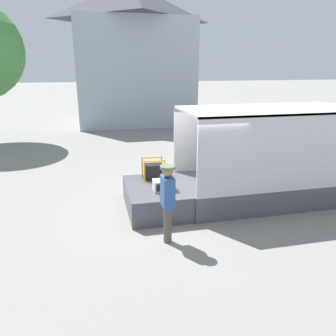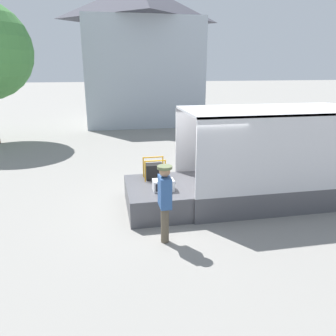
# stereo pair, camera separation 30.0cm
# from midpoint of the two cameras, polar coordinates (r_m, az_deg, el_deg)

# --- Properties ---
(ground_plane) EXTENTS (160.00, 160.00, 0.00)m
(ground_plane) POSITION_cam_midpoint_polar(r_m,az_deg,el_deg) (9.32, 1.76, -6.65)
(ground_plane) COLOR gray
(box_truck) EXTENTS (7.01, 2.31, 2.68)m
(box_truck) POSITION_cam_midpoint_polar(r_m,az_deg,el_deg) (10.80, 23.76, 0.11)
(box_truck) COLOR navy
(box_truck) RESTS_ON ground
(tailgate_deck) EXTENTS (1.58, 2.19, 0.67)m
(tailgate_deck) POSITION_cam_midpoint_polar(r_m,az_deg,el_deg) (9.03, -3.11, -5.15)
(tailgate_deck) COLOR #4C4C51
(tailgate_deck) RESTS_ON ground
(microwave) EXTENTS (0.54, 0.35, 0.29)m
(microwave) POSITION_cam_midpoint_polar(r_m,az_deg,el_deg) (8.53, -1.78, -3.00)
(microwave) COLOR white
(microwave) RESTS_ON tailgate_deck
(portable_generator) EXTENTS (0.61, 0.43, 0.61)m
(portable_generator) POSITION_cam_midpoint_polar(r_m,az_deg,el_deg) (9.39, -3.40, -0.57)
(portable_generator) COLOR black
(portable_generator) RESTS_ON tailgate_deck
(worker_person) EXTENTS (0.32, 0.44, 1.78)m
(worker_person) POSITION_cam_midpoint_polar(r_m,az_deg,el_deg) (7.07, -1.30, -4.93)
(worker_person) COLOR brown
(worker_person) RESTS_ON ground
(house_backdrop) EXTENTS (7.81, 7.31, 9.05)m
(house_backdrop) POSITION_cam_midpoint_polar(r_m,az_deg,el_deg) (23.99, -6.70, 19.15)
(house_backdrop) COLOR #A8B2BC
(house_backdrop) RESTS_ON ground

